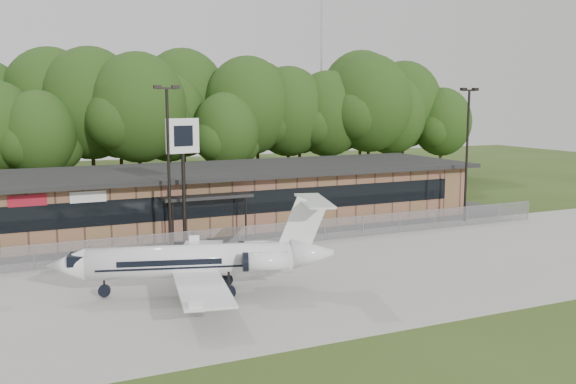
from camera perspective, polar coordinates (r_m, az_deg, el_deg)
name	(u,v)px	position (r m, az deg, el deg)	size (l,w,h in m)	color
ground	(386,323)	(28.00, 8.73, -11.48)	(160.00, 160.00, 0.00)	#334518
apron	(303,276)	(34.61, 1.35, -7.44)	(64.00, 18.00, 0.08)	#9E9B93
parking_lot	(231,235)	(44.92, -5.13, -3.81)	(50.00, 9.00, 0.06)	#383835
terminal	(210,196)	(48.67, -6.93, -0.33)	(41.00, 11.65, 4.30)	#8C5A46
fence	(254,237)	(40.64, -3.00, -4.00)	(46.00, 0.04, 1.52)	gray
treeline	(153,118)	(65.59, -11.89, 6.44)	(72.00, 12.00, 15.00)	#1D3912
radio_mast	(321,73)	(79.00, 2.97, 10.52)	(0.20, 0.20, 25.00)	gray
light_pole_mid	(168,156)	(39.75, -10.58, 3.18)	(1.55, 0.30, 10.23)	black
light_pole_right	(467,145)	(50.54, 15.64, 4.08)	(1.55, 0.30, 10.23)	black
business_jet	(201,261)	(31.29, -7.71, -6.14)	(13.75, 12.34, 4.66)	white
pole_sign	(183,150)	(40.26, -9.33, 3.73)	(2.17, 0.62, 8.23)	black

